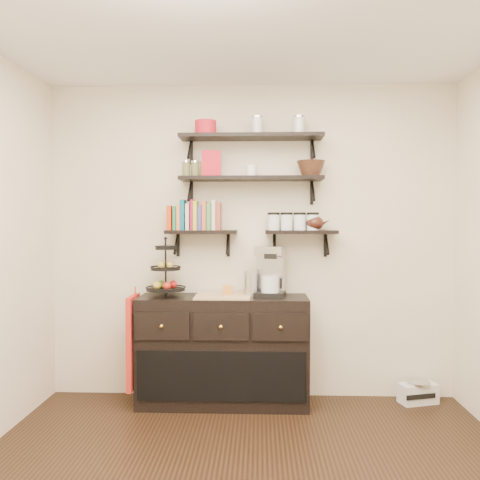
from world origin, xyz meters
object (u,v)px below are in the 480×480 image
Objects in this scene: sideboard at (223,350)px; coffee_maker at (270,272)px; radio at (418,392)px; fruit_stand at (166,277)px.

sideboard is 0.76m from coffee_maker.
sideboard reaches higher than radio.
fruit_stand is at bearing -164.53° from coffee_maker.
radio is at bearing 16.02° from coffee_maker.
fruit_stand reaches higher than sideboard.
coffee_maker is at bearing 4.20° from sideboard.
sideboard is at bearing -0.39° from fruit_stand.
radio is at bearing 2.71° from sideboard.
fruit_stand is 2.32m from radio.
radio is (2.11, 0.07, -0.97)m from fruit_stand.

